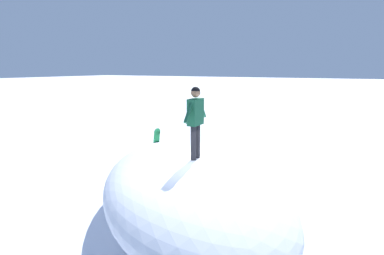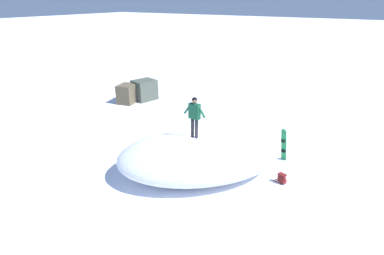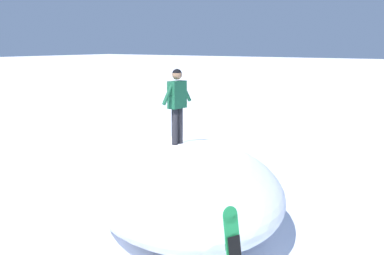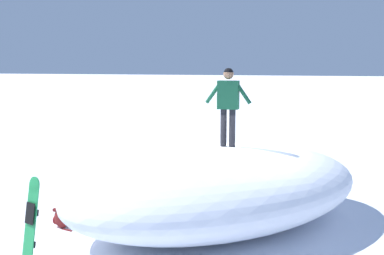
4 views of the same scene
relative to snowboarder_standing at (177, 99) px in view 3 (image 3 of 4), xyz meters
name	(u,v)px [view 3 (image 3 of 4)]	position (x,y,z in m)	size (l,w,h in m)	color
ground	(184,212)	(-0.04, 0.30, -2.85)	(240.00, 240.00, 0.00)	white
snow_mound	(182,183)	(0.24, -0.15, -1.96)	(7.17, 4.37, 1.78)	white
snowboarder_standing	(177,99)	(0.00, 0.00, 0.00)	(0.23, 1.05, 1.76)	black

